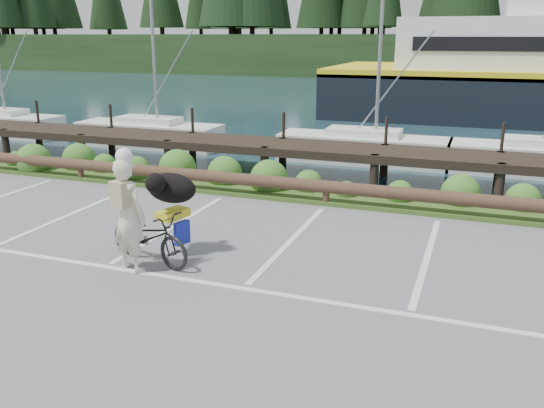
% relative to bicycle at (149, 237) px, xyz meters
% --- Properties ---
extents(ground, '(72.00, 72.00, 0.00)m').
position_rel_bicycle_xyz_m(ground, '(1.99, -0.07, -0.48)').
color(ground, '#5D5D60').
extents(harbor_backdrop, '(170.00, 160.00, 30.00)m').
position_rel_bicycle_xyz_m(harbor_backdrop, '(2.38, 78.40, -0.48)').
color(harbor_backdrop, '#19323C').
rests_on(harbor_backdrop, ground).
extents(vegetation_strip, '(34.00, 1.60, 0.10)m').
position_rel_bicycle_xyz_m(vegetation_strip, '(1.99, 5.23, -0.43)').
color(vegetation_strip, '#3D5B21').
rests_on(vegetation_strip, ground).
extents(log_rail, '(32.00, 0.30, 0.60)m').
position_rel_bicycle_xyz_m(log_rail, '(1.99, 4.53, -0.48)').
color(log_rail, '#443021').
rests_on(log_rail, ground).
extents(bicycle, '(1.94, 1.11, 0.96)m').
position_rel_bicycle_xyz_m(bicycle, '(0.00, 0.00, 0.00)').
color(bicycle, black).
rests_on(bicycle, ground).
extents(cyclist, '(0.82, 0.65, 1.96)m').
position_rel_bicycle_xyz_m(cyclist, '(-0.12, -0.41, 0.50)').
color(cyclist, beige).
rests_on(cyclist, ground).
extents(dog, '(0.71, 1.05, 0.55)m').
position_rel_bicycle_xyz_m(dog, '(0.16, 0.57, 0.76)').
color(dog, black).
rests_on(dog, bicycle).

